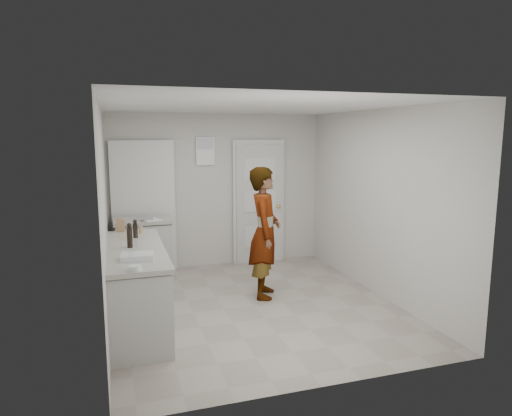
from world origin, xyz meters
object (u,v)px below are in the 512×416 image
object	(u,v)px
oil_cruet_b	(130,236)
egg_bowl	(135,268)
spice_jar	(141,230)
person	(265,233)
oil_cruet_a	(135,229)
cake_mix_box	(120,225)
baking_dish	(137,257)

from	to	relation	value
oil_cruet_b	egg_bowl	distance (m)	0.92
spice_jar	oil_cruet_b	xyz separation A→B (m)	(-0.16, -0.73, 0.09)
person	spice_jar	size ratio (longest dim) A/B	21.31
oil_cruet_a	spice_jar	bearing A→B (deg)	72.32
cake_mix_box	baking_dish	world-z (taller)	cake_mix_box
oil_cruet_a	baking_dish	distance (m)	1.00
spice_jar	oil_cruet_b	distance (m)	0.76
person	oil_cruet_b	world-z (taller)	person
oil_cruet_a	baking_dish	xyz separation A→B (m)	(-0.03, -1.00, -0.08)
oil_cruet_a	oil_cruet_b	xyz separation A→B (m)	(-0.08, -0.48, 0.02)
cake_mix_box	egg_bowl	xyz separation A→B (m)	(0.09, -1.80, -0.06)
person	baking_dish	world-z (taller)	person
oil_cruet_b	baking_dish	bearing A→B (deg)	-84.50
oil_cruet_b	egg_bowl	xyz separation A→B (m)	(0.01, -0.91, -0.11)
cake_mix_box	oil_cruet_a	distance (m)	0.44
spice_jar	oil_cruet_b	size ratio (longest dim) A/B	0.30
egg_bowl	spice_jar	bearing A→B (deg)	84.65
oil_cruet_b	baking_dish	world-z (taller)	oil_cruet_b
spice_jar	baking_dish	distance (m)	1.25
baking_dish	person	bearing A→B (deg)	30.83
oil_cruet_a	baking_dish	world-z (taller)	oil_cruet_a
person	egg_bowl	world-z (taller)	person
spice_jar	person	bearing A→B (deg)	-8.41
oil_cruet_b	cake_mix_box	bearing A→B (deg)	95.30
cake_mix_box	spice_jar	size ratio (longest dim) A/B	2.10
person	oil_cruet_b	distance (m)	1.83
spice_jar	baking_dish	xyz separation A→B (m)	(-0.11, -1.25, -0.02)
person	spice_jar	distance (m)	1.60
egg_bowl	person	bearing A→B (deg)	39.06
person	oil_cruet_a	xyz separation A→B (m)	(-1.66, -0.02, 0.16)
spice_jar	oil_cruet_a	size ratio (longest dim) A/B	0.36
person	egg_bowl	xyz separation A→B (m)	(-1.74, -1.41, 0.07)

